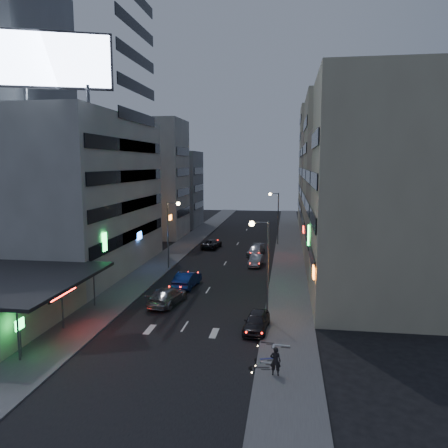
% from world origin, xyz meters
% --- Properties ---
extents(ground, '(180.00, 180.00, 0.00)m').
position_xyz_m(ground, '(0.00, 0.00, 0.00)').
color(ground, black).
rests_on(ground, ground).
extents(sidewalk_left, '(4.00, 120.00, 0.12)m').
position_xyz_m(sidewalk_left, '(-8.00, 30.00, 0.06)').
color(sidewalk_left, '#4C4C4F').
rests_on(sidewalk_left, ground).
extents(sidewalk_right, '(4.00, 120.00, 0.12)m').
position_xyz_m(sidewalk_right, '(8.00, 30.00, 0.06)').
color(sidewalk_right, '#4C4C4F').
rests_on(sidewalk_right, ground).
extents(food_court, '(11.00, 13.00, 3.88)m').
position_xyz_m(food_court, '(-13.90, 2.00, 1.98)').
color(food_court, '#B7B090').
rests_on(food_court, ground).
extents(white_building, '(14.00, 24.00, 18.00)m').
position_xyz_m(white_building, '(-17.00, 20.00, 9.00)').
color(white_building, '#B1B0AC').
rests_on(white_building, ground).
extents(grey_tower, '(10.00, 14.00, 34.00)m').
position_xyz_m(grey_tower, '(-26.00, 23.00, 17.00)').
color(grey_tower, gray).
rests_on(grey_tower, ground).
extents(shophouse_near, '(10.00, 11.00, 20.00)m').
position_xyz_m(shophouse_near, '(15.00, 10.50, 10.00)').
color(shophouse_near, '#B7B090').
rests_on(shophouse_near, ground).
extents(shophouse_mid, '(11.00, 12.00, 16.00)m').
position_xyz_m(shophouse_mid, '(15.50, 22.00, 8.00)').
color(shophouse_mid, gray).
rests_on(shophouse_mid, ground).
extents(shophouse_far, '(10.00, 14.00, 22.00)m').
position_xyz_m(shophouse_far, '(15.00, 35.00, 11.00)').
color(shophouse_far, '#B7B090').
rests_on(shophouse_far, ground).
extents(far_left_a, '(11.00, 10.00, 20.00)m').
position_xyz_m(far_left_a, '(-15.50, 45.00, 10.00)').
color(far_left_a, '#B1B0AC').
rests_on(far_left_a, ground).
extents(far_left_b, '(12.00, 10.00, 15.00)m').
position_xyz_m(far_left_b, '(-16.00, 58.00, 7.50)').
color(far_left_b, gray).
rests_on(far_left_b, ground).
extents(far_right_a, '(11.00, 12.00, 18.00)m').
position_xyz_m(far_right_a, '(15.50, 50.00, 9.00)').
color(far_right_a, gray).
rests_on(far_right_a, ground).
extents(far_right_b, '(12.00, 12.00, 24.00)m').
position_xyz_m(far_right_b, '(16.00, 64.00, 12.00)').
color(far_right_b, '#B7B090').
rests_on(far_right_b, ground).
extents(billboard, '(9.52, 3.75, 6.20)m').
position_xyz_m(billboard, '(-12.99, 9.97, 21.66)').
color(billboard, '#595B60').
rests_on(billboard, white_building).
extents(street_lamp_right_near, '(1.60, 0.44, 8.02)m').
position_xyz_m(street_lamp_right_near, '(5.90, 6.00, 5.36)').
color(street_lamp_right_near, '#595B60').
rests_on(street_lamp_right_near, sidewalk_right).
extents(street_lamp_left, '(1.60, 0.44, 8.02)m').
position_xyz_m(street_lamp_left, '(-5.90, 22.00, 5.36)').
color(street_lamp_left, '#595B60').
rests_on(street_lamp_left, sidewalk_left).
extents(street_lamp_right_far, '(1.60, 0.44, 8.02)m').
position_xyz_m(street_lamp_right_far, '(5.90, 40.00, 5.36)').
color(street_lamp_right_far, '#595B60').
rests_on(street_lamp_right_far, sidewalk_right).
extents(parked_car_right_near, '(2.06, 4.39, 1.45)m').
position_xyz_m(parked_car_right_near, '(5.60, 3.96, 0.73)').
color(parked_car_right_near, black).
rests_on(parked_car_right_near, ground).
extents(parked_car_right_mid, '(1.76, 4.21, 1.35)m').
position_xyz_m(parked_car_right_mid, '(3.99, 25.19, 0.68)').
color(parked_car_right_mid, '#999CA1').
rests_on(parked_car_right_mid, ground).
extents(parked_car_left, '(2.78, 5.10, 1.36)m').
position_xyz_m(parked_car_left, '(-3.46, 35.75, 0.68)').
color(parked_car_left, '#25252A').
rests_on(parked_car_left, ground).
extents(parked_car_right_far, '(2.47, 4.97, 1.39)m').
position_xyz_m(parked_car_right_far, '(3.50, 31.52, 0.69)').
color(parked_car_right_far, '#95979D').
rests_on(parked_car_right_far, ground).
extents(road_car_blue, '(2.17, 5.04, 1.61)m').
position_xyz_m(road_car_blue, '(-2.31, 14.80, 0.81)').
color(road_car_blue, navy).
rests_on(road_car_blue, ground).
extents(road_car_silver, '(2.93, 5.57, 1.54)m').
position_xyz_m(road_car_silver, '(-2.83, 9.10, 0.77)').
color(road_car_silver, '#9C9FA4').
rests_on(road_car_silver, ground).
extents(person, '(0.66, 0.45, 1.74)m').
position_xyz_m(person, '(7.23, -3.13, 0.99)').
color(person, black).
rests_on(person, sidewalk_right).
extents(scooter_black_a, '(0.78, 1.67, 0.98)m').
position_xyz_m(scooter_black_a, '(6.85, -2.11, 0.61)').
color(scooter_black_a, black).
rests_on(scooter_black_a, sidewalk_right).
extents(scooter_silver_a, '(0.79, 1.71, 1.01)m').
position_xyz_m(scooter_silver_a, '(7.21, -1.54, 0.62)').
color(scooter_silver_a, '#989A9F').
rests_on(scooter_silver_a, sidewalk_right).
extents(scooter_blue, '(1.01, 1.71, 0.99)m').
position_xyz_m(scooter_blue, '(7.09, -0.75, 0.62)').
color(scooter_blue, navy).
rests_on(scooter_blue, sidewalk_right).
extents(scooter_black_b, '(0.63, 1.64, 0.98)m').
position_xyz_m(scooter_black_b, '(7.06, 1.59, 0.61)').
color(scooter_black_b, black).
rests_on(scooter_black_b, sidewalk_right).
extents(scooter_silver_b, '(0.77, 1.83, 1.09)m').
position_xyz_m(scooter_silver_b, '(8.15, 1.29, 0.66)').
color(scooter_silver_b, silver).
rests_on(scooter_silver_b, sidewalk_right).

